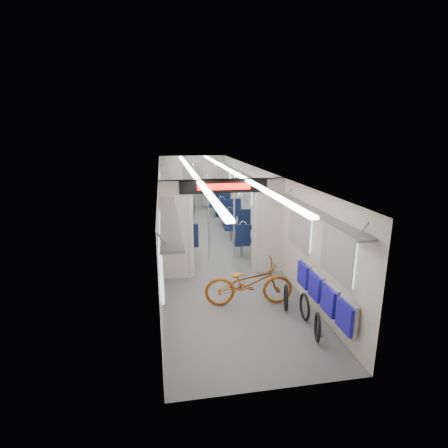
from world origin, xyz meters
The scene contains 14 objects.
carriage centered at (0.00, -0.27, 1.50)m, with size 12.00×12.02×2.31m.
bicycle centered at (0.24, -3.61, 0.46)m, with size 0.61×1.75×0.92m, color #9D5316.
flip_bench centered at (1.35, -4.52, 0.58)m, with size 0.12×2.13×0.54m.
bike_hoop_a centered at (1.05, -5.02, 0.22)m, with size 0.48×0.48×0.05m, color black.
bike_hoop_b centered at (1.10, -4.36, 0.23)m, with size 0.50×0.50×0.05m, color black.
bike_hoop_c centered at (0.89, -3.95, 0.23)m, with size 0.51×0.51×0.05m, color black.
seat_bay_near_left centered at (-0.93, 0.10, 0.55)m, with size 0.91×2.09×1.10m.
seat_bay_near_right centered at (0.93, -0.14, 0.52)m, with size 0.88×1.91×1.05m.
seat_bay_far_left centered at (-0.94, 3.66, 0.53)m, with size 0.90×2.01×1.08m.
seat_bay_far_right centered at (0.93, 3.33, 0.55)m, with size 0.92×2.12×1.11m.
stanchion_near_left centered at (-0.23, -1.12, 1.15)m, with size 0.04×0.04×2.30m, color silver.
stanchion_near_right centered at (0.36, -1.54, 1.15)m, with size 0.04×0.04×2.30m, color silver.
stanchion_far_left centered at (-0.31, 2.00, 1.15)m, with size 0.04×0.04×2.30m, color silver.
stanchion_far_right centered at (0.33, 1.54, 1.15)m, with size 0.04×0.04×2.30m, color silver.
Camera 1 is at (-1.35, -9.77, 3.35)m, focal length 28.00 mm.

